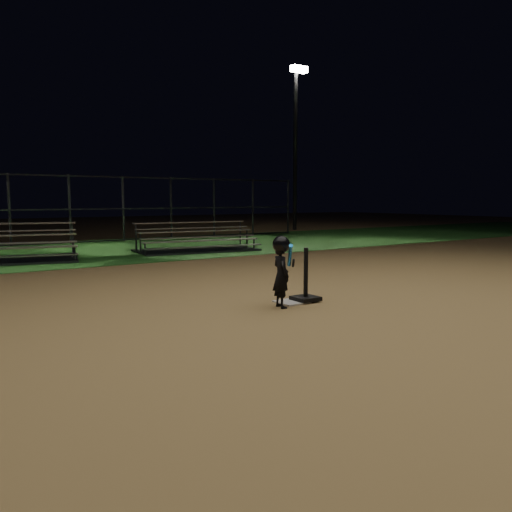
# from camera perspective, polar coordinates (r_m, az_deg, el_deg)

# --- Properties ---
(ground) EXTENTS (80.00, 80.00, 0.00)m
(ground) POSITION_cam_1_polar(r_m,az_deg,el_deg) (8.20, 3.95, -5.16)
(ground) COLOR #9E7C47
(ground) RESTS_ON ground
(grass_strip) EXTENTS (60.00, 8.00, 0.01)m
(grass_strip) POSITION_cam_1_polar(r_m,az_deg,el_deg) (17.13, -17.21, 0.61)
(grass_strip) COLOR #1F531B
(grass_strip) RESTS_ON ground
(home_plate) EXTENTS (0.45, 0.45, 0.02)m
(home_plate) POSITION_cam_1_polar(r_m,az_deg,el_deg) (8.20, 3.95, -5.08)
(home_plate) COLOR beige
(home_plate) RESTS_ON ground
(batting_tee) EXTENTS (0.38, 0.38, 0.84)m
(batting_tee) POSITION_cam_1_polar(r_m,az_deg,el_deg) (8.27, 5.50, -3.79)
(batting_tee) COLOR black
(batting_tee) RESTS_ON home_plate
(child_batter) EXTENTS (0.42, 0.57, 1.09)m
(child_batter) POSITION_cam_1_polar(r_m,az_deg,el_deg) (7.73, 2.80, -1.50)
(child_batter) COLOR black
(child_batter) RESTS_ON ground
(bleacher_right) EXTENTS (3.87, 2.23, 0.90)m
(bleacher_right) POSITION_cam_1_polar(r_m,az_deg,el_deg) (16.22, -6.56, 1.19)
(bleacher_right) COLOR #A3A4A8
(bleacher_right) RESTS_ON ground
(backstop_fence) EXTENTS (20.08, 0.08, 2.50)m
(backstop_fence) POSITION_cam_1_polar(r_m,az_deg,el_deg) (19.94, -19.88, 4.87)
(backstop_fence) COLOR #38383D
(backstop_fence) RESTS_ON ground
(light_pole_right) EXTENTS (0.90, 0.53, 8.30)m
(light_pole_right) POSITION_cam_1_polar(r_m,az_deg,el_deg) (27.40, 4.45, 13.28)
(light_pole_right) COLOR #2D2D30
(light_pole_right) RESTS_ON ground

